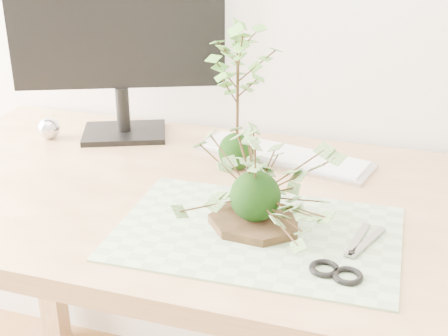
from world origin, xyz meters
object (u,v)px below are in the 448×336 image
Objects in this scene: maple_kokedama at (238,62)px; keyboard at (283,155)px; monitor at (119,32)px; ivy_kokedama at (256,174)px; desk at (277,244)px.

maple_kokedama reaches higher than keyboard.
maple_kokedama is at bearing -42.50° from monitor.
monitor is at bearing 160.60° from maple_kokedama.
keyboard is at bearing 93.96° from ivy_kokedama.
ivy_kokedama is at bearing -66.39° from maple_kokedama.
maple_kokedama is 0.25m from keyboard.
ivy_kokedama is 0.66× the size of monitor.
monitor reaches higher than maple_kokedama.
maple_kokedama is at bearing 133.09° from desk.
monitor is (-0.31, 0.11, 0.02)m from maple_kokedama.
desk is 4.90× the size of maple_kokedama.
ivy_kokedama is 0.92× the size of maple_kokedama.
desk is 3.53× the size of monitor.
ivy_kokedama is at bearing -62.90° from monitor.
desk is 0.23m from keyboard.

